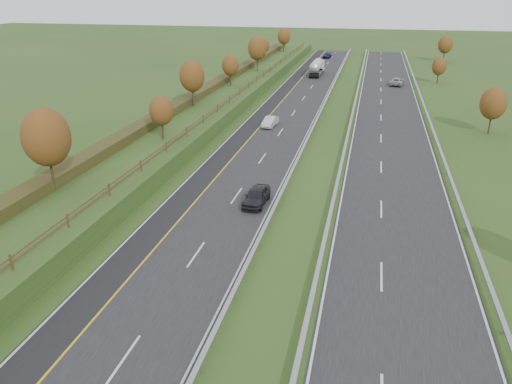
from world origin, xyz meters
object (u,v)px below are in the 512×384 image
road_tanker (317,67)px  car_oncoming (397,81)px  car_small_far (327,55)px  car_silver_mid (270,122)px  car_dark_near (256,196)px

road_tanker → car_oncoming: road_tanker is taller
car_small_far → car_silver_mid: bearing=-83.5°
road_tanker → car_dark_near: (3.20, -76.83, -1.01)m
road_tanker → car_oncoming: bearing=-28.0°
car_silver_mid → car_small_far: (0.81, 79.21, -0.02)m
car_small_far → road_tanker: bearing=-82.1°
car_silver_mid → car_oncoming: 43.43m
car_dark_near → car_small_far: (-3.66, 107.56, -0.12)m
road_tanker → car_small_far: bearing=90.9°
car_dark_near → car_small_far: bearing=94.6°
car_dark_near → car_oncoming: 68.89m
road_tanker → car_silver_mid: road_tanker is taller
car_dark_near → car_silver_mid: bearing=101.6°
car_silver_mid → car_dark_near: bearing=-75.2°
road_tanker → car_dark_near: 76.90m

